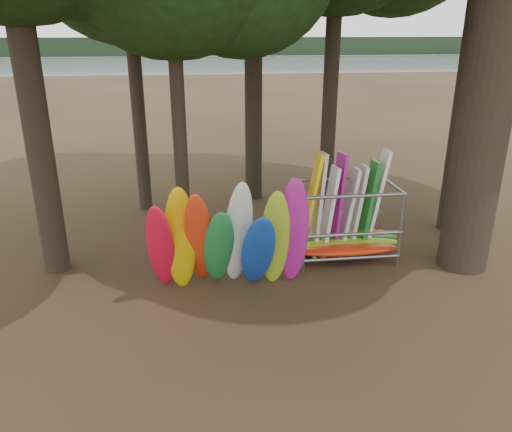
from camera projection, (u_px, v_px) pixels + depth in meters
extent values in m
plane|color=#47331E|center=(274.00, 296.00, 11.36)|extent=(120.00, 120.00, 0.00)
plane|color=gray|center=(202.00, 74.00, 67.08)|extent=(160.00, 160.00, 0.00)
cube|color=black|center=(196.00, 47.00, 112.81)|extent=(160.00, 4.00, 4.00)
cylinder|color=black|center=(23.00, 44.00, 10.78)|extent=(0.61, 0.61, 10.80)
cylinder|color=black|center=(134.00, 57.00, 15.29)|extent=(0.43, 0.43, 9.78)
cylinder|color=black|center=(333.00, 30.00, 15.54)|extent=(0.49, 0.49, 11.37)
cylinder|color=black|center=(176.00, 73.00, 12.31)|extent=(0.36, 0.36, 9.36)
ellipsoid|color=red|center=(161.00, 249.00, 10.83)|extent=(0.64, 1.57, 2.57)
ellipsoid|color=#D9AC07|center=(180.00, 240.00, 10.94)|extent=(0.75, 1.11, 2.80)
ellipsoid|color=red|center=(200.00, 240.00, 10.96)|extent=(0.76, 1.94, 2.83)
ellipsoid|color=#22823D|center=(219.00, 249.00, 11.10)|extent=(0.76, 1.60, 2.36)
ellipsoid|color=silver|center=(238.00, 235.00, 10.99)|extent=(0.74, 1.68, 3.00)
ellipsoid|color=#1240B3|center=(258.00, 252.00, 10.95)|extent=(0.76, 1.76, 2.39)
ellipsoid|color=#98B923|center=(275.00, 240.00, 11.18)|extent=(0.73, 1.06, 2.63)
ellipsoid|color=#AC1D89|center=(293.00, 233.00, 11.23)|extent=(0.84, 1.16, 2.89)
ellipsoid|color=red|center=(348.00, 250.00, 12.71)|extent=(2.70, 0.55, 0.24)
ellipsoid|color=#9DB718|center=(344.00, 244.00, 13.05)|extent=(3.02, 0.55, 0.24)
ellipsoid|color=#1D7D1B|center=(341.00, 240.00, 13.34)|extent=(3.18, 0.55, 0.24)
ellipsoid|color=#D03F0F|center=(337.00, 235.00, 13.66)|extent=(2.92, 0.55, 0.24)
cube|color=yellow|center=(309.00, 207.00, 12.80)|extent=(0.66, 0.77, 2.84)
cube|color=silver|center=(318.00, 206.00, 12.99)|extent=(0.35, 0.79, 2.79)
cube|color=white|center=(328.00, 213.00, 12.99)|extent=(0.46, 0.77, 2.45)
cube|color=#991979|center=(337.00, 205.00, 13.10)|extent=(0.38, 0.81, 2.76)
cube|color=silver|center=(348.00, 213.00, 13.06)|extent=(0.55, 0.74, 2.38)
cube|color=silver|center=(356.00, 210.00, 13.19)|extent=(0.47, 0.75, 2.43)
cube|color=#1B7A26|center=(367.00, 209.00, 13.12)|extent=(0.46, 0.76, 2.56)
cube|color=white|center=(375.00, 202.00, 13.26)|extent=(0.65, 0.76, 2.80)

